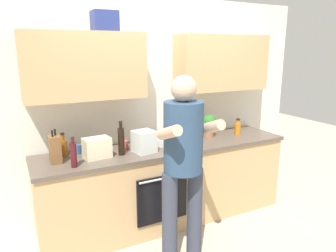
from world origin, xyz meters
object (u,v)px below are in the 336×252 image
object	(u,v)px
bottle_juice	(238,128)
cup_ceramic	(125,144)
bottle_oil	(174,139)
mixing_bowl	(162,140)
person_standing	(183,157)
grocery_bag_rice	(97,148)
bottle_soy	(121,141)
knife_block	(55,149)
bottle_vinegar	(195,130)
bottle_syrup	(63,147)
bottle_wine	(74,154)
cup_tea	(77,149)
potted_herb	(209,124)
grocery_bag_produce	(144,142)

from	to	relation	value
bottle_juice	cup_ceramic	world-z (taller)	bottle_juice
bottle_oil	mixing_bowl	world-z (taller)	bottle_oil
person_standing	grocery_bag_rice	size ratio (longest dim) A/B	6.82
bottle_soy	knife_block	distance (m)	0.63
bottle_vinegar	bottle_oil	world-z (taller)	bottle_vinegar
bottle_vinegar	grocery_bag_rice	distance (m)	1.12
bottle_syrup	bottle_soy	bearing A→B (deg)	-24.89
cup_ceramic	bottle_wine	bearing A→B (deg)	-151.27
bottle_oil	bottle_vinegar	bearing A→B (deg)	16.53
bottle_wine	mixing_bowl	distance (m)	1.06
person_standing	cup_tea	distance (m)	1.15
person_standing	bottle_oil	world-z (taller)	person_standing
bottle_soy	person_standing	bearing A→B (deg)	-62.40
mixing_bowl	knife_block	bearing A→B (deg)	-175.73
bottle_soy	potted_herb	world-z (taller)	bottle_soy
grocery_bag_rice	cup_ceramic	bearing A→B (deg)	26.25
person_standing	bottle_soy	bearing A→B (deg)	117.60
bottle_vinegar	cup_tea	distance (m)	1.29
bottle_wine	cup_ceramic	size ratio (longest dim) A/B	3.44
bottle_vinegar	potted_herb	xyz separation A→B (m)	(0.28, 0.14, 0.01)
potted_herb	grocery_bag_produce	bearing A→B (deg)	-168.51
bottle_oil	cup_ceramic	distance (m)	0.53
bottle_juice	cup_ceramic	bearing A→B (deg)	175.90
bottle_oil	cup_ceramic	world-z (taller)	bottle_oil
potted_herb	cup_ceramic	bearing A→B (deg)	178.14
bottle_vinegar	mixing_bowl	world-z (taller)	bottle_vinegar
bottle_wine	cup_ceramic	world-z (taller)	bottle_wine
bottle_syrup	potted_herb	world-z (taller)	potted_herb
knife_block	bottle_syrup	bearing A→B (deg)	60.49
person_standing	mixing_bowl	size ratio (longest dim) A/B	5.91
bottle_oil	potted_herb	size ratio (longest dim) A/B	1.02
bottle_wine	grocery_bag_produce	xyz separation A→B (m)	(0.73, 0.10, -0.01)
mixing_bowl	bottle_juice	bearing A→B (deg)	-3.27
bottle_wine	mixing_bowl	size ratio (longest dim) A/B	0.95
bottle_vinegar	potted_herb	size ratio (longest dim) A/B	1.20
bottle_syrup	cup_tea	world-z (taller)	bottle_syrup
cup_ceramic	grocery_bag_rice	world-z (taller)	grocery_bag_rice
cup_ceramic	mixing_bowl	bearing A→B (deg)	-6.13
grocery_bag_produce	knife_block	bearing A→B (deg)	173.87
mixing_bowl	bottle_wine	bearing A→B (deg)	-164.46
bottle_oil	grocery_bag_produce	size ratio (longest dim) A/B	1.25
bottle_syrup	bottle_vinegar	bearing A→B (deg)	-9.02
bottle_oil	mixing_bowl	distance (m)	0.24
cup_tea	grocery_bag_rice	distance (m)	0.27
bottle_juice	bottle_wine	distance (m)	2.05
mixing_bowl	grocery_bag_rice	xyz separation A→B (m)	(-0.76, -0.13, 0.06)
grocery_bag_rice	bottle_juice	bearing A→B (deg)	2.14
mixing_bowl	bottle_oil	bearing A→B (deg)	-82.84
bottle_syrup	bottle_soy	distance (m)	0.58
grocery_bag_produce	bottle_vinegar	bearing A→B (deg)	3.99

